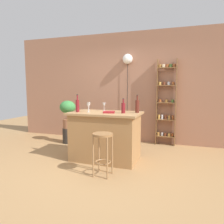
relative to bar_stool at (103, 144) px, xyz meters
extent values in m
plane|color=#A37A4C|center=(-0.24, 0.43, -0.51)|extent=(12.00, 12.00, 0.00)
cube|color=#9E6B51|center=(-0.24, 2.38, 0.89)|extent=(6.40, 0.10, 2.80)
cube|color=#9E7042|center=(-0.24, 0.73, -0.06)|extent=(1.24, 0.73, 0.89)
cube|color=#A87F51|center=(-0.24, 0.73, 0.41)|extent=(1.35, 0.79, 0.04)
cylinder|color=#997047|center=(-0.12, -0.12, -0.18)|extent=(0.02, 0.02, 0.65)
cylinder|color=#997047|center=(0.12, -0.12, -0.18)|extent=(0.02, 0.02, 0.65)
cylinder|color=#997047|center=(-0.12, 0.12, -0.18)|extent=(0.02, 0.02, 0.65)
cylinder|color=#997047|center=(0.12, 0.12, -0.18)|extent=(0.02, 0.02, 0.65)
torus|color=#997047|center=(0.00, 0.00, -0.29)|extent=(0.25, 0.25, 0.02)
cylinder|color=olive|center=(0.00, 0.00, 0.16)|extent=(0.33, 0.33, 0.03)
cube|color=brown|center=(0.54, 2.24, 0.53)|extent=(0.02, 0.14, 2.07)
cube|color=brown|center=(0.99, 2.24, 0.53)|extent=(0.02, 0.14, 2.07)
cube|color=brown|center=(0.76, 2.24, -0.30)|extent=(0.43, 0.14, 0.02)
cylinder|color=#AD7A38|center=(0.59, 2.24, -0.25)|extent=(0.06, 0.06, 0.08)
cylinder|color=silver|center=(0.69, 2.25, -0.25)|extent=(0.06, 0.06, 0.08)
cylinder|color=brown|center=(0.76, 2.24, -0.25)|extent=(0.06, 0.06, 0.08)
cylinder|color=gold|center=(0.86, 2.24, -0.25)|extent=(0.06, 0.06, 0.08)
cylinder|color=#994C23|center=(0.94, 2.25, -0.25)|extent=(0.06, 0.06, 0.08)
cube|color=brown|center=(0.76, 2.24, 0.11)|extent=(0.43, 0.14, 0.02)
cylinder|color=gold|center=(0.60, 2.24, 0.18)|extent=(0.05, 0.05, 0.11)
cylinder|color=silver|center=(0.67, 2.24, 0.18)|extent=(0.05, 0.05, 0.11)
cylinder|color=brown|center=(0.76, 2.24, 0.18)|extent=(0.05, 0.05, 0.11)
cylinder|color=#AD7A38|center=(0.84, 2.23, 0.18)|extent=(0.05, 0.05, 0.11)
cylinder|color=#994C23|center=(0.94, 2.24, 0.18)|extent=(0.05, 0.05, 0.11)
cube|color=brown|center=(0.76, 2.24, 0.53)|extent=(0.43, 0.14, 0.02)
cylinder|color=#994C23|center=(0.61, 2.25, 0.57)|extent=(0.07, 0.07, 0.07)
cylinder|color=#AD7A38|center=(0.77, 2.25, 0.57)|extent=(0.07, 0.07, 0.07)
cylinder|color=#4C7033|center=(0.91, 2.25, 0.57)|extent=(0.07, 0.07, 0.07)
cube|color=brown|center=(0.76, 2.24, 0.94)|extent=(0.43, 0.14, 0.02)
cylinder|color=gold|center=(0.60, 2.25, 0.99)|extent=(0.06, 0.06, 0.08)
cylinder|color=brown|center=(0.70, 2.25, 0.99)|extent=(0.06, 0.06, 0.08)
cylinder|color=silver|center=(0.81, 2.24, 0.99)|extent=(0.06, 0.06, 0.08)
cylinder|color=#994C23|center=(0.91, 2.24, 0.99)|extent=(0.06, 0.06, 0.08)
cube|color=brown|center=(0.76, 2.24, 1.36)|extent=(0.43, 0.14, 0.02)
cylinder|color=#AD7A38|center=(0.59, 2.25, 1.41)|extent=(0.07, 0.07, 0.08)
cylinder|color=beige|center=(0.67, 2.24, 1.41)|extent=(0.07, 0.07, 0.08)
cylinder|color=#994C23|center=(0.77, 2.25, 1.41)|extent=(0.07, 0.07, 0.08)
cylinder|color=#4C7033|center=(0.84, 2.24, 1.41)|extent=(0.07, 0.07, 0.08)
cylinder|color=#994C23|center=(0.92, 2.24, 1.41)|extent=(0.07, 0.07, 0.08)
cylinder|color=#2D2823|center=(-1.58, 1.61, -0.32)|extent=(0.28, 0.28, 0.38)
cylinder|color=#935B3D|center=(-1.58, 1.61, -0.01)|extent=(0.26, 0.26, 0.23)
cylinder|color=brown|center=(-1.58, 1.61, 0.19)|extent=(0.03, 0.03, 0.16)
ellipsoid|color=#387F3D|center=(-1.58, 1.61, 0.41)|extent=(0.40, 0.36, 0.32)
cylinder|color=#5B2319|center=(0.36, 0.86, 0.54)|extent=(0.08, 0.08, 0.23)
cylinder|color=#5B2319|center=(0.36, 0.86, 0.70)|extent=(0.03, 0.03, 0.09)
cylinder|color=black|center=(0.36, 0.86, 0.76)|extent=(0.03, 0.03, 0.01)
cylinder|color=maroon|center=(-0.76, 0.60, 0.54)|extent=(0.07, 0.07, 0.24)
cylinder|color=maroon|center=(-0.76, 0.60, 0.71)|extent=(0.03, 0.03, 0.09)
cylinder|color=black|center=(-0.76, 0.60, 0.76)|extent=(0.03, 0.03, 0.01)
cylinder|color=maroon|center=(0.13, 0.71, 0.52)|extent=(0.07, 0.07, 0.19)
cylinder|color=maroon|center=(0.13, 0.71, 0.65)|extent=(0.03, 0.03, 0.07)
cylinder|color=black|center=(0.13, 0.71, 0.69)|extent=(0.03, 0.03, 0.01)
cylinder|color=silver|center=(-0.55, 0.66, 0.43)|extent=(0.06, 0.06, 0.00)
cylinder|color=silver|center=(-0.55, 0.66, 0.47)|extent=(0.01, 0.01, 0.08)
cone|color=silver|center=(-0.55, 0.66, 0.55)|extent=(0.07, 0.07, 0.08)
cylinder|color=silver|center=(-0.72, 1.03, 0.43)|extent=(0.06, 0.06, 0.00)
cylinder|color=silver|center=(-0.72, 1.03, 0.47)|extent=(0.01, 0.01, 0.08)
cone|color=silver|center=(-0.72, 1.03, 0.55)|extent=(0.07, 0.07, 0.08)
cylinder|color=silver|center=(-0.37, 1.01, 0.43)|extent=(0.06, 0.06, 0.00)
cylinder|color=silver|center=(-0.37, 1.01, 0.47)|extent=(0.01, 0.01, 0.08)
cone|color=silver|center=(-0.37, 1.01, 0.55)|extent=(0.07, 0.07, 0.08)
cube|color=maroon|center=(-0.13, 0.64, 0.44)|extent=(0.24, 0.20, 0.03)
cylinder|color=black|center=(-0.22, 2.27, 0.55)|extent=(0.01, 0.01, 2.11)
sphere|color=white|center=(-0.22, 2.27, 1.61)|extent=(0.25, 0.25, 0.25)
camera|label=1|loc=(1.24, -3.14, 0.91)|focal=34.94mm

